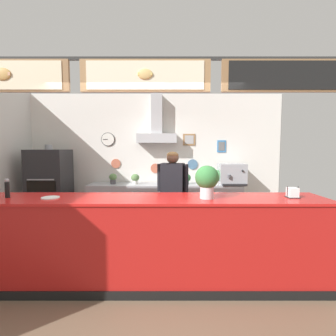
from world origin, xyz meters
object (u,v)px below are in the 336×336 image
potted_basil (218,176)px  pizza_oven (52,190)px  basil_vase (208,180)px  condiment_plate (52,197)px  napkin_holder (294,193)px  pepper_grinder (9,188)px  shop_worker (174,195)px  espresso_machine (233,174)px  potted_rosemary (188,178)px  potted_oregano (114,178)px  potted_sage (136,178)px

potted_basil → pizza_oven: bearing=-175.7°
basil_vase → condiment_plate: basil_vase is taller
napkin_holder → pepper_grinder: size_ratio=0.60×
shop_worker → espresso_machine: shop_worker is taller
potted_rosemary → napkin_holder: (1.10, -2.30, 0.10)m
napkin_holder → pepper_grinder: 3.44m
napkin_holder → condiment_plate: bearing=-179.4°
shop_worker → potted_oregano: (-1.26, 1.16, 0.15)m
potted_rosemary → potted_basil: bearing=1.0°
shop_worker → potted_rosemary: (0.32, 1.12, 0.15)m
potted_basil → potted_sage: bearing=179.7°
pizza_oven → potted_basil: (3.44, 0.26, 0.25)m
potted_sage → shop_worker: bearing=-55.6°
potted_oregano → basil_vase: 2.92m
potted_oregano → potted_rosemary: size_ratio=1.01×
potted_sage → potted_rosemary: bearing=-1.1°
potted_basil → shop_worker: bearing=-130.4°
potted_oregano → pizza_oven: bearing=-166.5°
basil_vase → pepper_grinder: (-2.39, 0.05, -0.10)m
espresso_machine → potted_rosemary: 0.97m
condiment_plate → pepper_grinder: bearing=176.6°
basil_vase → condiment_plate: size_ratio=1.88×
napkin_holder → pepper_grinder: pepper_grinder is taller
potted_oregano → espresso_machine: bearing=-1.2°
pizza_oven → potted_basil: size_ratio=5.75×
pizza_oven → potted_rosemary: 2.82m
pizza_oven → napkin_holder: pizza_oven is taller
shop_worker → basil_vase: (0.38, -1.24, 0.41)m
pizza_oven → potted_rosemary: pizza_oven is taller
potted_sage → pepper_grinder: 2.64m
potted_basil → basil_vase: (-0.58, -2.36, 0.22)m
potted_oregano → napkin_holder: 3.57m
potted_sage → condiment_plate: bearing=-106.6°
pizza_oven → potted_rosemary: (2.80, 0.25, 0.21)m
napkin_holder → espresso_machine: bearing=93.6°
potted_rosemary → pepper_grinder: size_ratio=0.95×
potted_rosemary → potted_oregano: bearing=178.4°
pizza_oven → shop_worker: (2.48, -0.87, 0.06)m
potted_oregano → potted_basil: 2.22m
basil_vase → potted_basil: bearing=76.2°
espresso_machine → potted_sage: 2.06m
pizza_oven → napkin_holder: size_ratio=12.62×
potted_sage → potted_rosemary: size_ratio=0.98×
espresso_machine → pepper_grinder: (-3.29, -2.30, 0.07)m
potted_sage → espresso_machine: bearing=-0.9°
potted_rosemary → napkin_holder: napkin_holder is taller
shop_worker → potted_sage: shop_worker is taller
potted_sage → pepper_grinder: (-1.23, -2.33, 0.16)m
espresso_machine → potted_oregano: bearing=178.8°
potted_rosemary → pizza_oven: bearing=-174.9°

